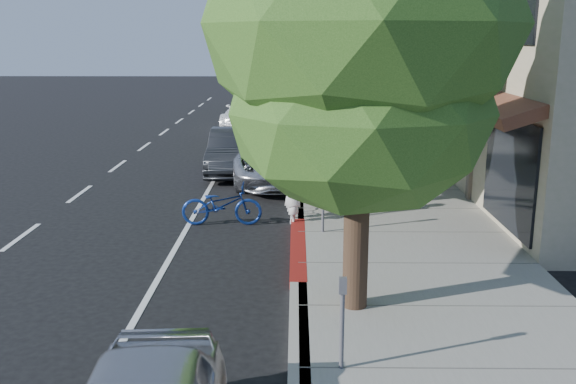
{
  "coord_description": "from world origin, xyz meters",
  "views": [
    {
      "loc": [
        -0.05,
        -11.62,
        4.39
      ],
      "look_at": [
        -0.21,
        0.79,
        1.35
      ],
      "focal_mm": 40.0,
      "sensor_mm": 36.0,
      "label": 1
    }
  ],
  "objects_px": {
    "street_tree_4": "(315,31)",
    "street_tree_1": "(337,17)",
    "street_tree_0": "(362,32)",
    "street_tree_2": "(325,21)",
    "bicycle": "(222,205)",
    "white_pickup": "(252,111)",
    "dark_sedan": "(234,151)",
    "dark_suv_far": "(277,108)",
    "street_tree_3": "(319,14)",
    "cyclist": "(294,188)",
    "pedestrian": "(391,128)",
    "silver_suv": "(281,153)",
    "street_tree_5": "(312,38)"
  },
  "relations": [
    {
      "from": "street_tree_0",
      "to": "dark_sedan",
      "type": "height_order",
      "value": "street_tree_0"
    },
    {
      "from": "cyclist",
      "to": "dark_sedan",
      "type": "relative_size",
      "value": 0.42
    },
    {
      "from": "bicycle",
      "to": "pedestrian",
      "type": "distance_m",
      "value": 10.04
    },
    {
      "from": "street_tree_4",
      "to": "cyclist",
      "type": "distance_m",
      "value": 19.42
    },
    {
      "from": "street_tree_0",
      "to": "bicycle",
      "type": "bearing_deg",
      "value": 118.37
    },
    {
      "from": "street_tree_3",
      "to": "street_tree_2",
      "type": "bearing_deg",
      "value": -90.0
    },
    {
      "from": "street_tree_1",
      "to": "street_tree_5",
      "type": "distance_m",
      "value": 24.01
    },
    {
      "from": "street_tree_0",
      "to": "street_tree_4",
      "type": "distance_m",
      "value": 24.0
    },
    {
      "from": "street_tree_4",
      "to": "silver_suv",
      "type": "distance_m",
      "value": 14.57
    },
    {
      "from": "street_tree_3",
      "to": "cyclist",
      "type": "bearing_deg",
      "value": -94.31
    },
    {
      "from": "street_tree_4",
      "to": "street_tree_1",
      "type": "bearing_deg",
      "value": -90.0
    },
    {
      "from": "silver_suv",
      "to": "white_pickup",
      "type": "height_order",
      "value": "white_pickup"
    },
    {
      "from": "street_tree_2",
      "to": "street_tree_4",
      "type": "height_order",
      "value": "street_tree_2"
    },
    {
      "from": "street_tree_3",
      "to": "cyclist",
      "type": "height_order",
      "value": "street_tree_3"
    },
    {
      "from": "street_tree_2",
      "to": "street_tree_5",
      "type": "xyz_separation_m",
      "value": [
        -0.0,
        18.0,
        -0.61
      ]
    },
    {
      "from": "silver_suv",
      "to": "dark_sedan",
      "type": "relative_size",
      "value": 1.39
    },
    {
      "from": "white_pickup",
      "to": "dark_suv_far",
      "type": "bearing_deg",
      "value": 69.24
    },
    {
      "from": "street_tree_4",
      "to": "cyclist",
      "type": "height_order",
      "value": "street_tree_4"
    },
    {
      "from": "dark_sedan",
      "to": "white_pickup",
      "type": "height_order",
      "value": "white_pickup"
    },
    {
      "from": "cyclist",
      "to": "white_pickup",
      "type": "distance_m",
      "value": 16.36
    },
    {
      "from": "pedestrian",
      "to": "cyclist",
      "type": "bearing_deg",
      "value": 29.78
    },
    {
      "from": "street_tree_3",
      "to": "pedestrian",
      "type": "relative_size",
      "value": 4.43
    },
    {
      "from": "cyclist",
      "to": "bicycle",
      "type": "height_order",
      "value": "cyclist"
    },
    {
      "from": "street_tree_5",
      "to": "pedestrian",
      "type": "distance_m",
      "value": 16.92
    },
    {
      "from": "street_tree_4",
      "to": "pedestrian",
      "type": "bearing_deg",
      "value": -76.48
    },
    {
      "from": "street_tree_1",
      "to": "street_tree_5",
      "type": "xyz_separation_m",
      "value": [
        -0.0,
        24.0,
        -0.56
      ]
    },
    {
      "from": "street_tree_0",
      "to": "street_tree_2",
      "type": "distance_m",
      "value": 12.01
    },
    {
      "from": "street_tree_0",
      "to": "street_tree_1",
      "type": "xyz_separation_m",
      "value": [
        -0.0,
        6.0,
        0.37
      ]
    },
    {
      "from": "street_tree_1",
      "to": "white_pickup",
      "type": "height_order",
      "value": "street_tree_1"
    },
    {
      "from": "street_tree_4",
      "to": "dark_sedan",
      "type": "bearing_deg",
      "value": -102.93
    },
    {
      "from": "street_tree_1",
      "to": "bicycle",
      "type": "distance_m",
      "value": 5.18
    },
    {
      "from": "street_tree_2",
      "to": "dark_suv_far",
      "type": "bearing_deg",
      "value": 99.44
    },
    {
      "from": "silver_suv",
      "to": "street_tree_4",
      "type": "bearing_deg",
      "value": 81.19
    },
    {
      "from": "dark_sedan",
      "to": "dark_suv_far",
      "type": "bearing_deg",
      "value": 84.04
    },
    {
      "from": "street_tree_0",
      "to": "cyclist",
      "type": "relative_size",
      "value": 4.03
    },
    {
      "from": "street_tree_2",
      "to": "bicycle",
      "type": "bearing_deg",
      "value": -111.09
    },
    {
      "from": "street_tree_2",
      "to": "bicycle",
      "type": "height_order",
      "value": "street_tree_2"
    },
    {
      "from": "street_tree_3",
      "to": "street_tree_5",
      "type": "height_order",
      "value": "street_tree_3"
    },
    {
      "from": "street_tree_1",
      "to": "pedestrian",
      "type": "relative_size",
      "value": 4.17
    },
    {
      "from": "dark_sedan",
      "to": "pedestrian",
      "type": "distance_m",
      "value": 6.08
    },
    {
      "from": "street_tree_4",
      "to": "silver_suv",
      "type": "bearing_deg",
      "value": -95.82
    },
    {
      "from": "street_tree_0",
      "to": "cyclist",
      "type": "xyz_separation_m",
      "value": [
        -0.98,
        4.96,
        -3.54
      ]
    },
    {
      "from": "street_tree_1",
      "to": "white_pickup",
      "type": "bearing_deg",
      "value": 101.36
    },
    {
      "from": "silver_suv",
      "to": "dark_suv_far",
      "type": "relative_size",
      "value": 1.32
    },
    {
      "from": "street_tree_2",
      "to": "pedestrian",
      "type": "relative_size",
      "value": 4.03
    },
    {
      "from": "bicycle",
      "to": "dark_sedan",
      "type": "height_order",
      "value": "dark_sedan"
    },
    {
      "from": "silver_suv",
      "to": "white_pickup",
      "type": "relative_size",
      "value": 1.04
    },
    {
      "from": "street_tree_3",
      "to": "pedestrian",
      "type": "bearing_deg",
      "value": -60.51
    },
    {
      "from": "street_tree_0",
      "to": "dark_suv_far",
      "type": "height_order",
      "value": "street_tree_0"
    },
    {
      "from": "street_tree_1",
      "to": "cyclist",
      "type": "relative_size",
      "value": 4.39
    }
  ]
}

